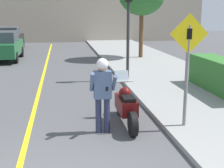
{
  "coord_description": "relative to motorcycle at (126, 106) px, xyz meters",
  "views": [
    {
      "loc": [
        0.24,
        -4.21,
        2.78
      ],
      "look_at": [
        1.46,
        3.3,
        1.02
      ],
      "focal_mm": 50.0,
      "sensor_mm": 36.0,
      "label": 1
    }
  ],
  "objects": [
    {
      "name": "person_biker",
      "position": [
        -0.65,
        -0.45,
        0.6
      ],
      "size": [
        0.59,
        0.48,
        1.77
      ],
      "color": "#282D4C",
      "rests_on": "ground"
    },
    {
      "name": "parked_car_green",
      "position": [
        -4.87,
        11.6,
        0.37
      ],
      "size": [
        1.88,
        4.2,
        1.68
      ],
      "color": "black",
      "rests_on": "ground"
    },
    {
      "name": "road_center_line",
      "position": [
        -2.39,
        2.89,
        -0.49
      ],
      "size": [
        0.12,
        36.0,
        0.01
      ],
      "color": "yellow",
      "rests_on": "ground"
    },
    {
      "name": "hedge_row",
      "position": [
        3.81,
        2.27,
        0.17
      ],
      "size": [
        0.9,
        3.57,
        1.08
      ],
      "color": "#33702D",
      "rests_on": "sidewalk_curb"
    },
    {
      "name": "traffic_light",
      "position": [
        1.12,
        5.02,
        2.26
      ],
      "size": [
        0.26,
        0.3,
        3.79
      ],
      "color": "#2D2D30",
      "rests_on": "sidewalk_curb"
    },
    {
      "name": "sidewalk_curb",
      "position": [
        3.01,
        0.89,
        -0.43
      ],
      "size": [
        4.4,
        44.0,
        0.12
      ],
      "color": "gray",
      "rests_on": "ground"
    },
    {
      "name": "crossing_sign",
      "position": [
        1.3,
        -0.62,
        1.21
      ],
      "size": [
        0.91,
        0.08,
        2.63
      ],
      "color": "slate",
      "rests_on": "sidewalk_curb"
    },
    {
      "name": "motorcycle",
      "position": [
        0.0,
        0.0,
        0.0
      ],
      "size": [
        0.62,
        2.11,
        1.27
      ],
      "color": "black",
      "rests_on": "ground"
    },
    {
      "name": "parked_car_black",
      "position": [
        -5.41,
        16.99,
        0.37
      ],
      "size": [
        1.88,
        4.2,
        1.68
      ],
      "color": "black",
      "rests_on": "ground"
    }
  ]
}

